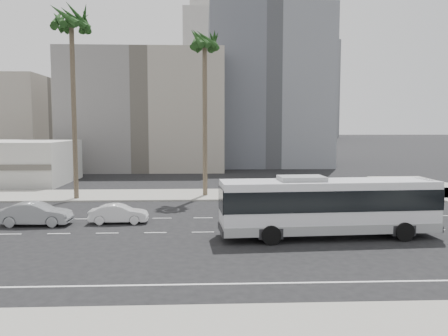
{
  "coord_description": "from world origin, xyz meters",
  "views": [
    {
      "loc": [
        -2.9,
        -28.07,
        6.67
      ],
      "look_at": [
        -1.48,
        4.0,
        3.72
      ],
      "focal_mm": 36.14,
      "sensor_mm": 36.0,
      "label": 1
    }
  ],
  "objects": [
    {
      "name": "civic_tower",
      "position": [
        -2.0,
        250.0,
        38.83
      ],
      "size": [
        42.0,
        42.0,
        129.0
      ],
      "color": "beige",
      "rests_on": "ground"
    },
    {
      "name": "highrise_right",
      "position": [
        45.0,
        230.0,
        35.0
      ],
      "size": [
        26.0,
        26.0,
        70.0
      ],
      "primitive_type": "cube",
      "color": "#565A60",
      "rests_on": "ground"
    },
    {
      "name": "midrise_beige_west",
      "position": [
        -12.0,
        45.0,
        9.0
      ],
      "size": [
        24.0,
        18.0,
        18.0
      ],
      "primitive_type": "cube",
      "color": "gray",
      "rests_on": "ground"
    },
    {
      "name": "palm_mid",
      "position": [
        -14.61,
        13.32,
        15.55
      ],
      "size": [
        5.6,
        5.6,
        17.28
      ],
      "rotation": [
        0.0,
        0.0,
        0.14
      ],
      "color": "brown",
      "rests_on": "ground"
    },
    {
      "name": "midrise_gray_center",
      "position": [
        8.0,
        52.0,
        13.0
      ],
      "size": [
        20.0,
        20.0,
        26.0
      ],
      "primitive_type": "cube",
      "color": "slate",
      "rests_on": "ground"
    },
    {
      "name": "highrise_far",
      "position": [
        70.0,
        260.0,
        30.0
      ],
      "size": [
        22.0,
        22.0,
        60.0
      ],
      "primitive_type": "cube",
      "color": "#565A60",
      "rests_on": "ground"
    },
    {
      "name": "car_a",
      "position": [
        -8.84,
        3.04,
        0.66
      ],
      "size": [
        1.5,
        4.03,
        1.32
      ],
      "primitive_type": "imported",
      "rotation": [
        0.0,
        0.0,
        1.6
      ],
      "color": "white",
      "rests_on": "ground"
    },
    {
      "name": "palm_near",
      "position": [
        -2.82,
        14.7,
        14.2
      ],
      "size": [
        4.65,
        4.65,
        15.67
      ],
      "rotation": [
        0.0,
        0.0,
        0.35
      ],
      "color": "brown",
      "rests_on": "ground"
    },
    {
      "name": "ground",
      "position": [
        0.0,
        0.0,
        0.0
      ],
      "size": [
        700.0,
        700.0,
        0.0
      ],
      "primitive_type": "plane",
      "color": "black",
      "rests_on": "ground"
    },
    {
      "name": "sidewalk_north",
      "position": [
        0.0,
        15.5,
        0.07
      ],
      "size": [
        120.0,
        7.0,
        0.15
      ],
      "primitive_type": "cube",
      "color": "gray",
      "rests_on": "ground"
    },
    {
      "name": "car_b",
      "position": [
        -14.34,
        2.56,
        0.78
      ],
      "size": [
        1.76,
        4.78,
        1.56
      ],
      "primitive_type": "imported",
      "rotation": [
        0.0,
        0.0,
        1.55
      ],
      "color": "gray",
      "rests_on": "ground"
    },
    {
      "name": "city_bus",
      "position": [
        4.57,
        -1.55,
        1.96
      ],
      "size": [
        13.16,
        3.7,
        3.74
      ],
      "rotation": [
        0.0,
        0.0,
        0.06
      ],
      "color": "silver",
      "rests_on": "ground"
    }
  ]
}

